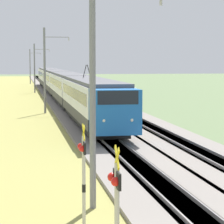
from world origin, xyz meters
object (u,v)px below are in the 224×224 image
crossing_signal_near (116,208)px  catenary_mast_near (94,87)px  catenary_mast_far (35,68)px  catenary_mast_distant (30,66)px  passenger_train (61,83)px  crossing_signal_aux (83,166)px  catenary_mast_mid (45,70)px

crossing_signal_near → catenary_mast_near: (7.09, -0.53, 2.24)m
catenary_mast_far → catenary_mast_distant: bearing=-0.0°
crossing_signal_near → catenary_mast_distant: (110.27, -0.53, 2.00)m
passenger_train → catenary_mast_far: 15.34m
crossing_signal_near → passenger_train: bearing=-93.3°
crossing_signal_aux → passenger_train: bearing=-93.7°
crossing_signal_aux → catenary_mast_near: 3.14m
catenary_mast_mid → crossing_signal_near: bearing=179.3°
passenger_train → crossing_signal_aux: (-55.86, 3.62, -0.28)m
catenary_mast_far → catenary_mast_distant: (34.39, -0.00, -0.05)m
crossing_signal_aux → catenary_mast_distant: bearing=-90.3°
passenger_train → crossing_signal_aux: passenger_train is taller
catenary_mast_near → catenary_mast_distant: (103.18, -0.00, -0.25)m
crossing_signal_near → catenary_mast_near: size_ratio=0.41×
catenary_mast_near → catenary_mast_mid: catenary_mast_mid is taller
passenger_train → catenary_mast_far: bearing=-168.7°
crossing_signal_aux → catenary_mast_mid: catenary_mast_mid is taller
catenary_mast_mid → crossing_signal_aux: bearing=179.0°
crossing_signal_aux → catenary_mast_far: (70.79, -0.64, 2.13)m
crossing_signal_near → catenary_mast_distant: bearing=-90.3°
catenary_mast_near → catenary_mast_far: catenary_mast_near is taller
crossing_signal_near → crossing_signal_aux: bearing=-88.8°
catenary_mast_mid → catenary_mast_distant: (68.78, -0.00, -0.28)m
passenger_train → catenary_mast_near: (-53.85, 2.98, 2.04)m
crossing_signal_near → catenary_mast_mid: catenary_mast_mid is taller
catenary_mast_distant → catenary_mast_near: bearing=180.0°
crossing_signal_near → catenary_mast_distant: size_ratio=0.44×
passenger_train → catenary_mast_distant: size_ratio=10.61×
crossing_signal_aux → catenary_mast_mid: size_ratio=0.39×
catenary_mast_mid → catenary_mast_far: bearing=-0.0°
crossing_signal_near → catenary_mast_near: bearing=-94.3°
catenary_mast_near → catenary_mast_distant: 103.18m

